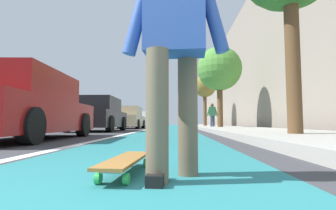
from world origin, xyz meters
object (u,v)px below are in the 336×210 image
at_px(parked_car_near, 23,107).
at_px(pedestrian_distant, 212,114).
at_px(traffic_light, 155,96).
at_px(parked_car_mid, 98,115).
at_px(street_tree_far, 205,87).
at_px(parked_car_far, 128,118).
at_px(skateboard, 126,161).
at_px(street_tree_mid, 219,69).
at_px(parked_car_end, 140,120).
at_px(skater_person, 174,37).

relative_size(parked_car_near, pedestrian_distant, 2.73).
bearing_deg(traffic_light, parked_car_mid, 173.21).
bearing_deg(street_tree_far, pedestrian_distant, 178.05).
xyz_separation_m(parked_car_near, traffic_light, (17.97, -1.29, 2.23)).
height_order(parked_car_far, traffic_light, traffic_light).
distance_m(skateboard, street_tree_mid, 13.15).
bearing_deg(parked_car_end, street_tree_far, -110.67).
relative_size(skater_person, parked_car_end, 0.39).
relative_size(skater_person, pedestrian_distant, 1.02).
height_order(parked_car_far, pedestrian_distant, pedestrian_distant).
bearing_deg(parked_car_mid, traffic_light, -6.79).
height_order(parked_car_near, parked_car_mid, parked_car_mid).
bearing_deg(parked_car_mid, pedestrian_distant, -49.90).
distance_m(parked_car_near, parked_car_far, 11.58).
bearing_deg(parked_car_end, parked_car_near, -179.38).
bearing_deg(parked_car_mid, skater_person, -159.60).
xyz_separation_m(skateboard, skater_person, (-0.15, -0.35, 0.84)).
relative_size(parked_car_near, parked_car_end, 1.03).
xyz_separation_m(traffic_light, street_tree_far, (-1.65, -4.50, 0.55)).
xyz_separation_m(parked_car_end, street_tree_far, (-2.26, -5.99, 2.79)).
bearing_deg(parked_car_end, parked_car_mid, -179.84).
distance_m(skater_person, street_tree_far, 20.34).
height_order(parked_car_near, parked_car_end, parked_car_near).
xyz_separation_m(skater_person, parked_car_mid, (9.43, 3.51, -0.22)).
distance_m(parked_car_mid, pedestrian_distant, 7.53).
height_order(street_tree_far, pedestrian_distant, street_tree_far).
distance_m(parked_car_end, street_tree_mid, 11.75).
distance_m(parked_car_mid, traffic_light, 12.54).
xyz_separation_m(parked_car_near, parked_car_end, (18.58, 0.20, -0.01)).
bearing_deg(skater_person, street_tree_mid, -11.04).
height_order(skateboard, skater_person, skater_person).
height_order(parked_car_near, traffic_light, traffic_light).
relative_size(skateboard, pedestrian_distant, 0.53).
bearing_deg(parked_car_far, skater_person, -167.73).
bearing_deg(traffic_light, street_tree_mid, -153.76).
bearing_deg(pedestrian_distant, parked_car_far, 79.59).
relative_size(parked_car_far, street_tree_mid, 0.92).
height_order(street_tree_mid, pedestrian_distant, street_tree_mid).
height_order(parked_car_near, parked_car_far, parked_car_near).
relative_size(traffic_light, street_tree_mid, 0.90).
bearing_deg(parked_car_mid, skateboard, -161.19).
relative_size(parked_car_end, street_tree_far, 0.94).
distance_m(traffic_light, street_tree_far, 4.82).
xyz_separation_m(skateboard, parked_car_near, (3.57, 3.00, 0.61)).
xyz_separation_m(parked_car_near, street_tree_mid, (8.84, -5.79, 2.71)).
height_order(parked_car_far, parked_car_end, parked_car_end).
relative_size(skater_person, parked_car_near, 0.37).
bearing_deg(parked_car_end, street_tree_mid, -148.39).
height_order(skateboard, parked_car_far, parked_car_far).
xyz_separation_m(parked_car_near, parked_car_mid, (5.71, 0.16, 0.01)).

